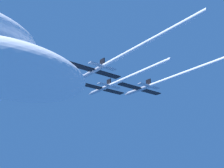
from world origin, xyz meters
TOP-DOWN VIEW (x-y plane):
  - jet_lead at (0.62, -7.46)m, footprint 16.15×35.16m
  - jet_left_wing at (-9.15, -20.02)m, footprint 16.15×41.21m
  - jet_right_wing at (8.80, -18.33)m, footprint 16.15×40.59m
  - cloud_puffy at (-30.50, -13.85)m, footprint 31.36×17.25m

SIDE VIEW (x-z plane):
  - cloud_puffy at x=-30.50m, z-range -12.05..-1.07m
  - jet_right_wing at x=8.80m, z-range -1.94..0.73m
  - jet_lead at x=0.62m, z-range -1.25..1.43m
  - jet_left_wing at x=-9.15m, z-range -0.99..1.69m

